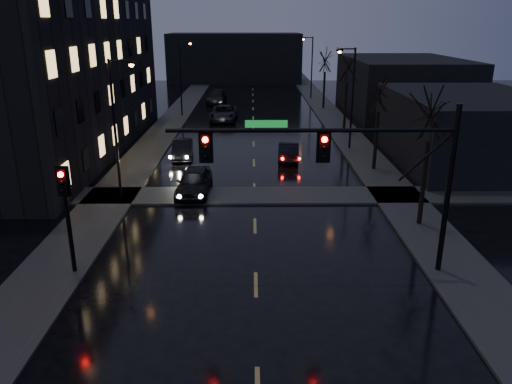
{
  "coord_description": "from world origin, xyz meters",
  "views": [
    {
      "loc": [
        -0.14,
        -9.53,
        9.91
      ],
      "look_at": [
        0.02,
        10.0,
        3.2
      ],
      "focal_mm": 35.0,
      "sensor_mm": 36.0,
      "label": 1
    }
  ],
  "objects_px": {
    "lead_car": "(289,151)",
    "oncoming_car_b": "(182,149)",
    "oncoming_car_c": "(224,113)",
    "oncoming_car_a": "(194,182)",
    "oncoming_car_d": "(216,98)"
  },
  "relations": [
    {
      "from": "oncoming_car_a",
      "to": "lead_car",
      "type": "bearing_deg",
      "value": 53.58
    },
    {
      "from": "oncoming_car_b",
      "to": "oncoming_car_d",
      "type": "height_order",
      "value": "oncoming_car_d"
    },
    {
      "from": "oncoming_car_c",
      "to": "lead_car",
      "type": "relative_size",
      "value": 1.36
    },
    {
      "from": "oncoming_car_a",
      "to": "lead_car",
      "type": "xyz_separation_m",
      "value": [
        6.23,
        7.82,
        -0.11
      ]
    },
    {
      "from": "oncoming_car_a",
      "to": "oncoming_car_d",
      "type": "xyz_separation_m",
      "value": [
        -0.99,
        34.88,
        -0.02
      ]
    },
    {
      "from": "oncoming_car_d",
      "to": "lead_car",
      "type": "relative_size",
      "value": 1.28
    },
    {
      "from": "oncoming_car_d",
      "to": "oncoming_car_c",
      "type": "bearing_deg",
      "value": -77.48
    },
    {
      "from": "oncoming_car_c",
      "to": "oncoming_car_b",
      "type": "bearing_deg",
      "value": -96.86
    },
    {
      "from": "oncoming_car_a",
      "to": "oncoming_car_b",
      "type": "xyz_separation_m",
      "value": [
        -1.82,
        8.51,
        -0.11
      ]
    },
    {
      "from": "oncoming_car_b",
      "to": "oncoming_car_d",
      "type": "bearing_deg",
      "value": 83.36
    },
    {
      "from": "lead_car",
      "to": "oncoming_car_b",
      "type": "bearing_deg",
      "value": -0.01
    },
    {
      "from": "oncoming_car_d",
      "to": "oncoming_car_b",
      "type": "bearing_deg",
      "value": -86.9
    },
    {
      "from": "oncoming_car_b",
      "to": "oncoming_car_c",
      "type": "xyz_separation_m",
      "value": [
        2.35,
        15.03,
        0.1
      ]
    },
    {
      "from": "oncoming_car_c",
      "to": "oncoming_car_d",
      "type": "distance_m",
      "value": 11.44
    },
    {
      "from": "oncoming_car_b",
      "to": "lead_car",
      "type": "height_order",
      "value": "same"
    }
  ]
}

